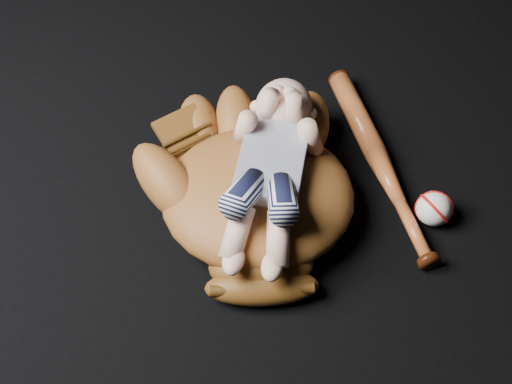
% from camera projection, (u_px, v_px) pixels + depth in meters
% --- Properties ---
extents(baseball_glove, '(0.58, 0.62, 0.16)m').
position_uv_depth(baseball_glove, '(258.00, 190.00, 1.29)').
color(baseball_glove, brown).
rests_on(baseball_glove, ground).
extents(newborn_baby, '(0.24, 0.43, 0.16)m').
position_uv_depth(newborn_baby, '(269.00, 173.00, 1.23)').
color(newborn_baby, '#E5B194').
rests_on(newborn_baby, baseball_glove).
extents(baseball_bat, '(0.31, 0.43, 0.05)m').
position_uv_depth(baseball_bat, '(381.00, 163.00, 1.40)').
color(baseball_bat, '#B15022').
rests_on(baseball_bat, ground).
extents(baseball, '(0.09, 0.09, 0.07)m').
position_uv_depth(baseball, '(434.00, 209.00, 1.32)').
color(baseball, white).
rests_on(baseball, ground).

